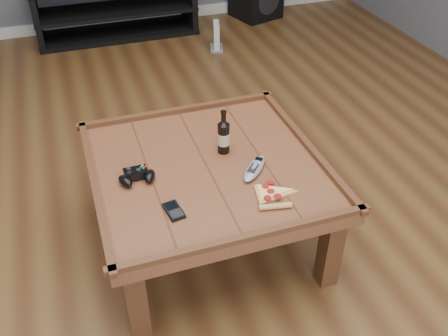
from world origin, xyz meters
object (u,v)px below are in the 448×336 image
object	(u,v)px
media_console	(116,8)
pizza_slice	(271,195)
coffee_table	(207,176)
game_console	(216,37)
game_controller	(137,176)
smartphone	(174,211)
beer_bottle	(224,136)
remote_control	(254,168)

from	to	relation	value
media_console	pizza_slice	world-z (taller)	media_console
coffee_table	game_console	distance (m)	2.31
pizza_slice	game_console	xyz separation A→B (m)	(0.56, 2.45, -0.35)
game_controller	smartphone	bearing A→B (deg)	-69.14
beer_bottle	game_controller	size ratio (longest dim) A/B	1.21
media_console	remote_control	xyz separation A→B (m)	(0.18, -2.86, 0.22)
pizza_slice	smartphone	distance (m)	0.40
beer_bottle	game_console	world-z (taller)	beer_bottle
coffee_table	pizza_slice	xyz separation A→B (m)	(0.19, -0.29, 0.07)
remote_control	game_console	distance (m)	2.37
coffee_table	smartphone	distance (m)	0.33
smartphone	game_console	world-z (taller)	smartphone
beer_bottle	game_controller	world-z (taller)	beer_bottle
game_controller	pizza_slice	size ratio (longest dim) A/B	0.68
remote_control	game_console	size ratio (longest dim) A/B	0.83
coffee_table	pizza_slice	bearing A→B (deg)	-56.90
beer_bottle	game_console	xyz separation A→B (m)	(0.64, 2.09, -0.43)
media_console	smartphone	distance (m)	3.02
media_console	coffee_table	bearing A→B (deg)	-90.00
media_console	remote_control	world-z (taller)	media_console
beer_bottle	media_console	bearing A→B (deg)	92.25
beer_bottle	game_console	bearing A→B (deg)	72.94
game_controller	pizza_slice	world-z (taller)	game_controller
media_console	game_controller	xyz separation A→B (m)	(-0.31, -2.76, 0.23)
game_console	coffee_table	bearing A→B (deg)	-93.63
media_console	pizza_slice	bearing A→B (deg)	-86.48
game_controller	coffee_table	bearing A→B (deg)	0.23
coffee_table	game_controller	world-z (taller)	game_controller
coffee_table	game_controller	distance (m)	0.32
beer_bottle	coffee_table	bearing A→B (deg)	-143.46
media_console	pizza_slice	distance (m)	3.05
media_console	game_console	size ratio (longest dim) A/B	6.03
game_controller	smartphone	world-z (taller)	game_controller
remote_control	game_controller	bearing A→B (deg)	-149.60
coffee_table	smartphone	size ratio (longest dim) A/B	8.80
game_controller	beer_bottle	bearing A→B (deg)	10.54
beer_bottle	remote_control	world-z (taller)	beer_bottle
smartphone	game_console	size ratio (longest dim) A/B	0.50
coffee_table	game_console	bearing A→B (deg)	71.00
game_console	remote_control	bearing A→B (deg)	-88.52
beer_bottle	smartphone	world-z (taller)	beer_bottle
media_console	game_controller	world-z (taller)	media_console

